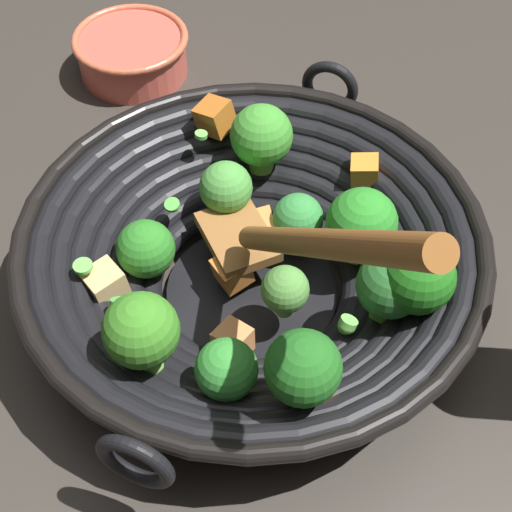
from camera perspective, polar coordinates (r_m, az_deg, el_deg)
The scene contains 3 objects.
ground_plane at distance 0.65m, azimuth -0.29°, elevation -3.03°, with size 4.00×4.00×0.00m, color #332D28.
wok at distance 0.60m, azimuth -0.07°, elevation -0.07°, with size 0.37×0.40×0.28m.
prep_bowl at distance 0.86m, azimuth -9.24°, elevation 14.75°, with size 0.12×0.12×0.05m.
Camera 1 is at (0.01, -0.38, 0.52)m, focal length 53.61 mm.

